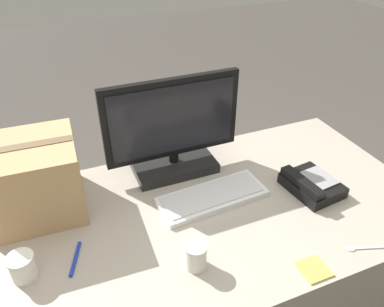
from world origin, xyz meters
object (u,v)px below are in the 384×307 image
Objects in this scene: desk_phone at (311,185)px; paper_cup_right at (196,256)px; monitor at (173,135)px; sticky_note_pad at (314,269)px; keyboard at (212,196)px; paper_cup_left at (23,267)px; pen_marker at (75,259)px; spoon at (360,249)px; cardboard_box at (34,179)px.

paper_cup_right is at bearing -169.60° from desk_phone.
sticky_note_pad is at bearing -71.76° from monitor.
paper_cup_left reaches higher than keyboard.
spoon is at bearing 90.14° from pen_marker.
pen_marker is at bearing -75.34° from cardboard_box.
keyboard is 0.34m from paper_cup_right.
keyboard is 0.71m from paper_cup_left.
keyboard is 0.41m from desk_phone.
cardboard_box is at bearing -175.29° from monitor.
paper_cup_left is at bearing 159.28° from sticky_note_pad.
cardboard_box is at bearing 158.42° from keyboard.
monitor is at bearing 30.04° from paper_cup_left.
keyboard is 0.56m from pen_marker.
paper_cup_left reaches higher than sticky_note_pad.
paper_cup_right reaches higher than paper_cup_left.
cardboard_box is (0.07, 0.32, 0.10)m from paper_cup_left.
desk_phone is at bearing -37.20° from monitor.
monitor is 1.30× the size of keyboard.
paper_cup_left is 0.65× the size of spoon.
paper_cup_right reaches higher than spoon.
cardboard_box reaches higher than pen_marker.
pen_marker is at bearing 154.17° from paper_cup_right.
desk_phone is 0.95m from pen_marker.
sticky_note_pad reaches higher than spoon.
keyboard is 3.24× the size of spoon.
desk_phone is at bearing -16.71° from cardboard_box.
sticky_note_pad is at bearing -73.87° from keyboard.
paper_cup_left is 0.16m from pen_marker.
sticky_note_pad is (0.71, -0.33, -0.00)m from pen_marker.
cardboard_box is (-0.63, 0.21, 0.13)m from keyboard.
desk_phone is 0.61m from paper_cup_right.
monitor is at bearing 102.17° from keyboard.
monitor is 2.43× the size of desk_phone.
pen_marker is at bearing -172.60° from keyboard.
desk_phone is 1.74× the size of pen_marker.
paper_cup_right is 0.28× the size of cardboard_box.
monitor is 6.46× the size of paper_cup_left.
keyboard is (0.07, -0.25, -0.16)m from monitor.
sticky_note_pad is at bearing 84.39° from pen_marker.
cardboard_box is 3.71× the size of sticky_note_pad.
desk_phone is 1.08m from cardboard_box.
paper_cup_left is 1.11m from spoon.
monitor is 1.72× the size of cardboard_box.
desk_phone reaches higher than pen_marker.
cardboard_box reaches higher than paper_cup_left.
cardboard_box is (-1.03, 0.31, 0.11)m from desk_phone.
spoon is 0.96m from pen_marker.
spoon is 0.41× the size of cardboard_box.
keyboard is 0.68m from cardboard_box.
cardboard_box is (-0.56, -0.05, -0.03)m from monitor.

